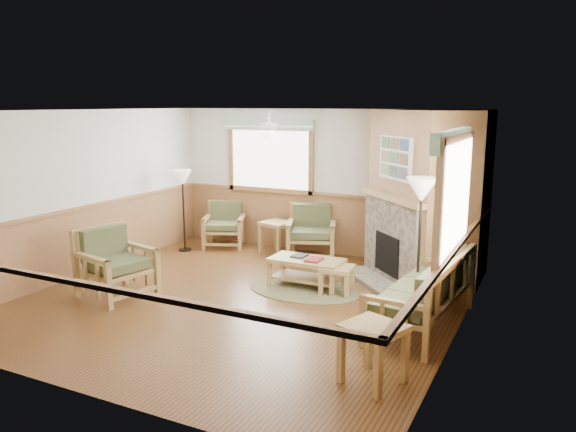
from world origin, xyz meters
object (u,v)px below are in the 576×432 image
at_px(footstool, 337,280).
at_px(coffee_table, 306,273).
at_px(armchair_back_left, 224,225).
at_px(floor_lamp_left, 184,210).
at_px(sofa, 422,291).
at_px(end_table_sofa, 373,354).
at_px(end_table_chairs, 277,237).
at_px(armchair_left, 116,263).
at_px(floor_lamp_right, 419,244).
at_px(armchair_back_right, 311,232).

bearing_deg(footstool, coffee_table, 173.58).
xyz_separation_m(armchair_back_left, floor_lamp_left, (-0.51, -0.63, 0.35)).
height_order(sofa, end_table_sofa, sofa).
height_order(sofa, end_table_chairs, sofa).
relative_size(sofa, armchair_left, 2.00).
distance_m(sofa, armchair_back_left, 5.06).
bearing_deg(armchair_left, sofa, -65.62).
bearing_deg(floor_lamp_right, coffee_table, 174.24).
xyz_separation_m(sofa, floor_lamp_right, (-0.20, 0.60, 0.46)).
distance_m(armchair_back_right, end_table_sofa, 4.78).
distance_m(sofa, floor_lamp_right, 0.78).
xyz_separation_m(coffee_table, footstool, (0.53, -0.06, -0.02)).
xyz_separation_m(sofa, floor_lamp_left, (-4.98, 1.75, 0.32)).
bearing_deg(end_table_chairs, armchair_back_left, 180.00).
bearing_deg(end_table_sofa, armchair_left, 168.45).
distance_m(sofa, footstool, 1.62).
relative_size(armchair_back_right, floor_lamp_left, 0.61).
distance_m(coffee_table, end_table_chairs, 2.08).
xyz_separation_m(armchair_back_left, armchair_back_right, (1.89, 0.00, 0.05)).
distance_m(armchair_back_left, end_table_sofa, 5.98).
distance_m(sofa, armchair_back_right, 3.51).
xyz_separation_m(sofa, armchair_back_left, (-4.47, 2.37, -0.03)).
bearing_deg(floor_lamp_left, floor_lamp_right, -13.45).
bearing_deg(footstool, armchair_left, -151.17).
height_order(coffee_table, end_table_sofa, end_table_sofa).
bearing_deg(armchair_back_right, coffee_table, -89.46).
distance_m(footstool, floor_lamp_right, 1.43).
height_order(end_table_sofa, footstool, end_table_sofa).
bearing_deg(floor_lamp_left, armchair_left, -74.72).
bearing_deg(end_table_chairs, armchair_back_right, 0.00).
xyz_separation_m(sofa, end_table_chairs, (-3.30, 2.37, -0.16)).
bearing_deg(end_table_sofa, footstool, 118.92).
distance_m(armchair_back_right, floor_lamp_right, 3.00).
relative_size(sofa, floor_lamp_right, 1.10).
bearing_deg(end_table_chairs, floor_lamp_right, -29.73).
height_order(footstool, floor_lamp_right, floor_lamp_right).
bearing_deg(floor_lamp_right, end_table_chairs, 150.27).
xyz_separation_m(armchair_back_right, footstool, (1.16, -1.65, -0.28)).
relative_size(end_table_sofa, footstool, 1.32).
bearing_deg(sofa, floor_lamp_right, -156.38).
relative_size(armchair_left, footstool, 2.14).
xyz_separation_m(sofa, coffee_table, (-1.96, 0.78, -0.24)).
bearing_deg(end_table_sofa, armchair_back_left, 137.09).
distance_m(end_table_sofa, floor_lamp_left, 6.00).
distance_m(end_table_sofa, footstool, 2.77).
bearing_deg(end_table_sofa, floor_lamp_left, 144.82).
distance_m(sofa, end_table_chairs, 4.07).
distance_m(sofa, coffee_table, 2.12).
height_order(coffee_table, footstool, coffee_table).
xyz_separation_m(footstool, floor_lamp_left, (-3.55, 1.03, 0.58)).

